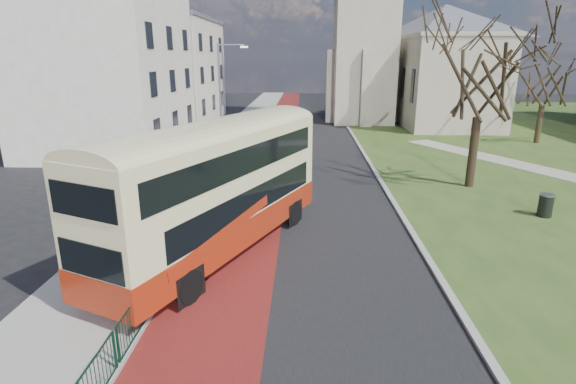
{
  "coord_description": "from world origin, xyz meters",
  "views": [
    {
      "loc": [
        1.46,
        -14.08,
        7.25
      ],
      "look_at": [
        0.84,
        3.25,
        2.0
      ],
      "focal_mm": 28.0,
      "sensor_mm": 36.0,
      "label": 1
    }
  ],
  "objects_px": {
    "winter_tree_near": "(484,59)",
    "streetlamp": "(222,96)",
    "winter_tree_far": "(547,74)",
    "litter_bin": "(546,205)",
    "bus": "(217,183)"
  },
  "relations": [
    {
      "from": "winter_tree_near",
      "to": "streetlamp",
      "type": "bearing_deg",
      "value": 156.42
    },
    {
      "from": "winter_tree_far",
      "to": "litter_bin",
      "type": "bearing_deg",
      "value": -114.97
    },
    {
      "from": "winter_tree_near",
      "to": "litter_bin",
      "type": "bearing_deg",
      "value": -71.03
    },
    {
      "from": "streetlamp",
      "to": "litter_bin",
      "type": "distance_m",
      "value": 21.18
    },
    {
      "from": "bus",
      "to": "winter_tree_far",
      "type": "distance_m",
      "value": 33.39
    },
    {
      "from": "winter_tree_near",
      "to": "winter_tree_far",
      "type": "distance_m",
      "value": 17.68
    },
    {
      "from": "bus",
      "to": "litter_bin",
      "type": "xyz_separation_m",
      "value": [
        14.5,
        4.5,
        -2.18
      ]
    },
    {
      "from": "streetlamp",
      "to": "bus",
      "type": "distance_m",
      "value": 16.59
    },
    {
      "from": "bus",
      "to": "streetlamp",
      "type": "bearing_deg",
      "value": 123.14
    },
    {
      "from": "bus",
      "to": "winter_tree_near",
      "type": "relative_size",
      "value": 1.15
    },
    {
      "from": "winter_tree_far",
      "to": "litter_bin",
      "type": "xyz_separation_m",
      "value": [
        -8.9,
        -19.12,
        -5.26
      ]
    },
    {
      "from": "winter_tree_near",
      "to": "bus",
      "type": "bearing_deg",
      "value": -143.15
    },
    {
      "from": "streetlamp",
      "to": "winter_tree_far",
      "type": "bearing_deg",
      "value": 15.74
    },
    {
      "from": "litter_bin",
      "to": "bus",
      "type": "bearing_deg",
      "value": -162.75
    },
    {
      "from": "winter_tree_far",
      "to": "streetlamp",
      "type": "bearing_deg",
      "value": -164.26
    }
  ]
}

